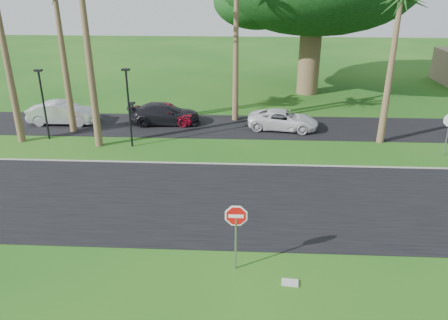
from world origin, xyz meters
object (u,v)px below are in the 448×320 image
car_silver (63,113)px  car_dark (165,114)px  car_red (164,113)px  stop_sign_near (236,224)px  car_minivan (283,120)px

car_silver → car_dark: (6.93, 0.36, -0.06)m
car_red → car_dark: bearing=-148.5°
stop_sign_near → car_red: 16.84m
car_red → car_dark: car_red is taller
car_silver → car_dark: size_ratio=0.96×
car_silver → car_red: size_ratio=1.05×
car_silver → car_red: (6.88, 0.45, -0.01)m
stop_sign_near → car_silver: stop_sign_near is taller
car_dark → car_silver: bearing=88.1°
stop_sign_near → car_minivan: bearing=79.8°
car_silver → car_dark: bearing=-88.0°
car_red → stop_sign_near: bearing=-157.9°
stop_sign_near → car_dark: size_ratio=0.54×
stop_sign_near → car_minivan: stop_sign_near is taller
stop_sign_near → car_red: stop_sign_near is taller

